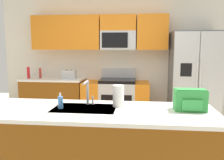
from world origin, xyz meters
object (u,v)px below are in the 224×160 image
object	(u,v)px
pepper_mill	(40,73)
backpack	(190,99)
range_oven	(116,101)
paper_towel_roll	(118,96)
soap_dispenser	(60,102)
toaster	(69,74)
bottle_red	(28,73)
refrigerator	(194,79)
sink_faucet	(88,91)

from	to	relation	value
pepper_mill	backpack	size ratio (longest dim) A/B	0.66
range_oven	paper_towel_roll	world-z (taller)	paper_towel_roll
soap_dispenser	toaster	bearing A→B (deg)	104.14
range_oven	bottle_red	distance (m)	1.93
refrigerator	soap_dispenser	size ratio (longest dim) A/B	10.88
bottle_red	soap_dispenser	world-z (taller)	bottle_red
toaster	paper_towel_roll	bearing A→B (deg)	-61.19
toaster	bottle_red	size ratio (longest dim) A/B	1.18
refrigerator	pepper_mill	bearing A→B (deg)	178.73
range_oven	bottle_red	bearing A→B (deg)	-178.07
pepper_mill	paper_towel_roll	size ratio (longest dim) A/B	0.89
bottle_red	paper_towel_roll	size ratio (longest dim) A/B	0.99
toaster	pepper_mill	distance (m)	0.64
soap_dispenser	bottle_red	bearing A→B (deg)	122.07
refrigerator	soap_dispenser	xyz separation A→B (m)	(-1.91, -2.33, 0.04)
sink_faucet	backpack	world-z (taller)	sink_faucet
refrigerator	pepper_mill	world-z (taller)	refrigerator
pepper_mill	bottle_red	distance (m)	0.24
sink_faucet	range_oven	bearing A→B (deg)	86.93
range_oven	backpack	bearing A→B (deg)	-66.87
backpack	refrigerator	bearing A→B (deg)	76.53
refrigerator	paper_towel_roll	distance (m)	2.53
bottle_red	pepper_mill	bearing A→B (deg)	14.31
pepper_mill	backpack	world-z (taller)	backpack
refrigerator	sink_faucet	xyz separation A→B (m)	(-1.65, -2.14, 0.14)
backpack	range_oven	bearing A→B (deg)	113.13
sink_faucet	backpack	size ratio (longest dim) A/B	0.88
refrigerator	sink_faucet	distance (m)	2.71
sink_faucet	soap_dispenser	bearing A→B (deg)	-144.97
pepper_mill	sink_faucet	distance (m)	2.67
bottle_red	sink_faucet	xyz separation A→B (m)	(1.72, -2.15, 0.05)
range_oven	bottle_red	size ratio (longest dim) A/B	5.74
bottle_red	sink_faucet	distance (m)	2.76
range_oven	sink_faucet	xyz separation A→B (m)	(-0.12, -2.22, 0.62)
bottle_red	paper_towel_roll	world-z (taller)	paper_towel_roll
refrigerator	toaster	world-z (taller)	refrigerator
sink_faucet	paper_towel_roll	distance (m)	0.36
pepper_mill	toaster	bearing A→B (deg)	-4.48
toaster	bottle_red	xyz separation A→B (m)	(-0.87, -0.01, 0.03)
refrigerator	bottle_red	world-z (taller)	refrigerator
refrigerator	soap_dispenser	distance (m)	3.01
range_oven	backpack	xyz separation A→B (m)	(0.99, -2.33, 0.57)
toaster	sink_faucet	xyz separation A→B (m)	(0.85, -2.16, 0.08)
pepper_mill	soap_dispenser	size ratio (longest dim) A/B	1.25
sink_faucet	paper_towel_roll	world-z (taller)	sink_faucet
refrigerator	paper_towel_roll	xyz separation A→B (m)	(-1.30, -2.17, 0.09)
soap_dispenser	range_oven	bearing A→B (deg)	81.01
range_oven	pepper_mill	xyz separation A→B (m)	(-1.61, -0.00, 0.56)
pepper_mill	sink_faucet	size ratio (longest dim) A/B	0.75
backpack	toaster	bearing A→B (deg)	130.81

